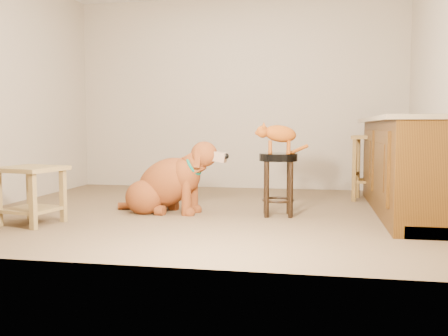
% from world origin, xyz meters
% --- Properties ---
extents(floor, '(4.50, 4.00, 0.01)m').
position_xyz_m(floor, '(0.00, 0.00, 0.00)').
color(floor, brown).
rests_on(floor, ground).
extents(room_shell, '(4.54, 4.04, 2.62)m').
position_xyz_m(room_shell, '(0.00, 0.00, 1.68)').
color(room_shell, '#B8AA94').
rests_on(room_shell, ground).
extents(cabinet_run, '(0.70, 2.56, 0.94)m').
position_xyz_m(cabinet_run, '(1.94, 0.30, 0.44)').
color(cabinet_run, '#472B0C').
rests_on(cabinet_run, ground).
extents(padded_stool, '(0.36, 0.36, 0.60)m').
position_xyz_m(padded_stool, '(0.72, -0.11, 0.42)').
color(padded_stool, black).
rests_on(padded_stool, ground).
extents(wood_stool, '(0.48, 0.48, 0.75)m').
position_xyz_m(wood_stool, '(1.69, 1.09, 0.39)').
color(wood_stool, brown).
rests_on(wood_stool, ground).
extents(side_table, '(0.57, 0.57, 0.50)m').
position_xyz_m(side_table, '(-1.36, -0.92, 0.33)').
color(side_table, olive).
rests_on(side_table, ground).
extents(golden_retriever, '(1.18, 0.63, 0.76)m').
position_xyz_m(golden_retriever, '(-0.37, -0.13, 0.28)').
color(golden_retriever, brown).
rests_on(golden_retriever, ground).
extents(tabby_kitten, '(0.51, 0.24, 0.33)m').
position_xyz_m(tabby_kitten, '(0.71, -0.11, 0.77)').
color(tabby_kitten, '#8B400D').
rests_on(tabby_kitten, padded_stool).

